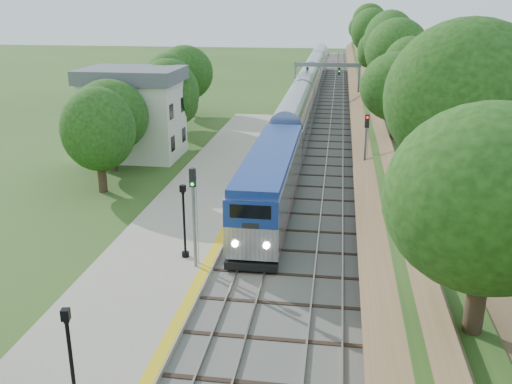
# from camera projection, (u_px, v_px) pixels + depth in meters

# --- Properties ---
(ground) EXTENTS (320.00, 320.00, 0.00)m
(ground) POSITION_uv_depth(u_px,v_px,m) (220.00, 367.00, 22.25)
(ground) COLOR #2D4C19
(ground) RESTS_ON ground
(trackbed) EXTENTS (9.50, 170.00, 0.28)m
(trackbed) POSITION_uv_depth(u_px,v_px,m) (323.00, 105.00, 78.25)
(trackbed) COLOR #4C4944
(trackbed) RESTS_ON ground
(platform) EXTENTS (6.40, 68.00, 0.38)m
(platform) POSITION_uv_depth(u_px,v_px,m) (192.00, 213.00, 37.91)
(platform) COLOR #9F9280
(platform) RESTS_ON ground
(yellow_stripe) EXTENTS (0.55, 68.00, 0.01)m
(yellow_stripe) POSITION_uv_depth(u_px,v_px,m) (234.00, 212.00, 37.46)
(yellow_stripe) COLOR gold
(yellow_stripe) RESTS_ON platform
(embankment) EXTENTS (10.64, 170.00, 11.70)m
(embankment) POSITION_uv_depth(u_px,v_px,m) (386.00, 92.00, 76.50)
(embankment) COLOR brown
(embankment) RESTS_ON ground
(station_building) EXTENTS (8.60, 6.60, 8.00)m
(station_building) POSITION_uv_depth(u_px,v_px,m) (134.00, 112.00, 51.01)
(station_building) COLOR white
(station_building) RESTS_ON ground
(signal_gantry) EXTENTS (8.40, 0.38, 6.20)m
(signal_gantry) POSITION_uv_depth(u_px,v_px,m) (327.00, 74.00, 71.97)
(signal_gantry) COLOR slate
(signal_gantry) RESTS_ON ground
(trees_behind_platform) EXTENTS (7.82, 53.32, 7.21)m
(trees_behind_platform) POSITION_uv_depth(u_px,v_px,m) (127.00, 131.00, 41.73)
(trees_behind_platform) COLOR #332316
(trees_behind_platform) RESTS_ON ground
(train) EXTENTS (2.88, 95.85, 4.23)m
(train) POSITION_uv_depth(u_px,v_px,m) (307.00, 95.00, 72.96)
(train) COLOR black
(train) RESTS_ON trackbed
(lamppost_mid) EXTENTS (0.41, 0.41, 4.14)m
(lamppost_mid) POSITION_uv_depth(u_px,v_px,m) (72.00, 372.00, 18.33)
(lamppost_mid) COLOR black
(lamppost_mid) RESTS_ON platform
(lamppost_far) EXTENTS (0.40, 0.40, 4.08)m
(lamppost_far) POSITION_uv_depth(u_px,v_px,m) (184.00, 225.00, 30.37)
(lamppost_far) COLOR black
(lamppost_far) RESTS_ON platform
(signal_platform) EXTENTS (0.32, 0.25, 5.40)m
(signal_platform) POSITION_uv_depth(u_px,v_px,m) (194.00, 207.00, 28.78)
(signal_platform) COLOR slate
(signal_platform) RESTS_ON platform
(signal_farside) EXTENTS (0.32, 0.25, 5.80)m
(signal_farside) POSITION_uv_depth(u_px,v_px,m) (366.00, 144.00, 41.50)
(signal_farside) COLOR slate
(signal_farside) RESTS_ON ground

